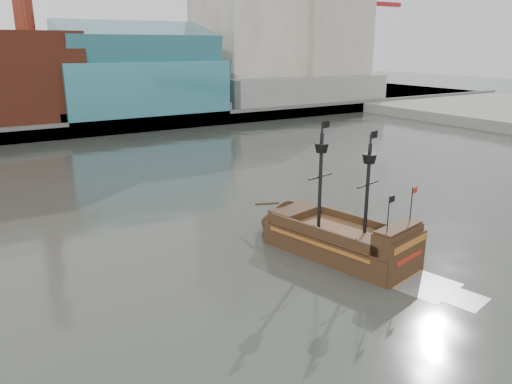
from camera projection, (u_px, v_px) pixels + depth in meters
ground at (354, 273)px, 33.82m from camera, size 400.00×400.00×0.00m
promenade_far at (63, 111)px, 108.32m from camera, size 220.00×60.00×2.00m
seawall at (100, 128)px, 84.26m from camera, size 220.00×1.00×2.60m
crane_a at (366, 28)px, 135.02m from camera, size 22.50×4.00×32.25m
crane_b at (365, 42)px, 149.04m from camera, size 19.10×4.00×26.25m
pirate_ship at (341, 243)px, 36.32m from camera, size 7.10×14.58×10.49m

